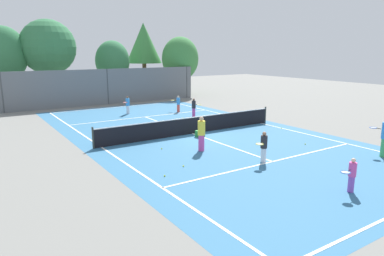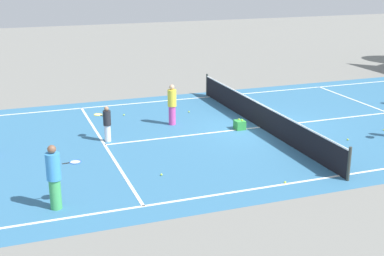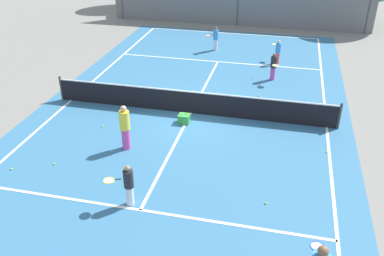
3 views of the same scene
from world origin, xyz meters
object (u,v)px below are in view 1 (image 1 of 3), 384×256
Objects in this scene: tennis_ball_7 at (237,118)px; ball_crate at (200,134)px; player_0 at (128,105)px; tennis_ball_2 at (205,122)px; player_6 at (352,175)px; tennis_ball_4 at (305,144)px; player_3 at (178,104)px; tennis_ball_0 at (281,128)px; tennis_ball_8 at (183,166)px; tennis_ball_5 at (156,136)px; player_1 at (194,107)px; player_2 at (201,133)px; tennis_ball_6 at (165,176)px; tennis_ball_1 at (183,118)px; player_5 at (264,147)px; tennis_ball_3 at (162,149)px.

ball_crate is at bearing -150.35° from tennis_ball_7.
player_0 is 21.04× the size of tennis_ball_2.
tennis_ball_4 is (3.80, 4.98, -0.60)m from player_6.
tennis_ball_4 is (0.91, -7.65, 0.00)m from tennis_ball_2.
player_3 is at bearing -21.38° from player_0.
tennis_ball_0 and tennis_ball_8 have the same top height.
tennis_ball_4 is at bearing -45.88° from tennis_ball_5.
tennis_ball_2 is (-0.46, -2.12, -0.68)m from player_1.
player_6 is (0.24, -18.60, -0.09)m from player_0.
player_1 is 9.05m from player_2.
tennis_ball_5 is at bearing -167.83° from tennis_ball_7.
player_6 is 6.70m from tennis_ball_6.
tennis_ball_7 is at bearing 65.88° from player_6.
player_0 is at bearing 92.69° from ball_crate.
tennis_ball_8 is at bearing -121.69° from tennis_ball_1.
player_0 is 21.04× the size of tennis_ball_1.
player_6 is 18.39× the size of tennis_ball_2.
player_6 reaches higher than tennis_ball_5.
player_0 is 4.71m from tennis_ball_1.
player_5 is 4.59m from tennis_ball_6.
tennis_ball_8 is (-9.06, -2.91, 0.00)m from tennis_ball_0.
tennis_ball_3 and tennis_ball_5 have the same top height.
player_0 is at bearing 117.70° from tennis_ball_2.
player_2 reaches higher than tennis_ball_3.
player_3 reaches higher than tennis_ball_3.
player_1 is 20.71× the size of tennis_ball_6.
tennis_ball_1 is at bearing 104.07° from tennis_ball_2.
tennis_ball_4 is (6.66, -3.32, 0.00)m from tennis_ball_3.
tennis_ball_7 is at bearing -46.61° from player_0.
tennis_ball_1 is at bearing 64.24° from player_2.
player_1 is at bearing 1.05° from tennis_ball_1.
ball_crate reaches higher than tennis_ball_5.
player_1 is at bearing 110.12° from tennis_ball_0.
tennis_ball_1 is at bearing 42.53° from tennis_ball_5.
player_2 is at bearing -115.29° from player_3.
tennis_ball_4 is at bearing -81.60° from tennis_ball_1.
player_1 reaches higher than player_3.
tennis_ball_8 is (-3.37, 5.44, -0.60)m from player_6.
player_2 is at bearing -123.25° from ball_crate.
tennis_ball_2 is at bearing 123.20° from tennis_ball_0.
player_1 is 3.17× the size of ball_crate.
player_1 is 15.12m from player_6.
tennis_ball_2 is at bearing 20.61° from tennis_ball_5.
ball_crate is at bearing -120.47° from player_1.
player_5 is 5.09m from tennis_ball_3.
player_2 is 5.61m from tennis_ball_4.
player_1 is 6.25m from ball_crate.
player_3 is (4.79, 10.14, -0.19)m from player_2.
tennis_ball_4 and tennis_ball_5 have the same top height.
player_0 is at bearing 133.01° from player_1.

